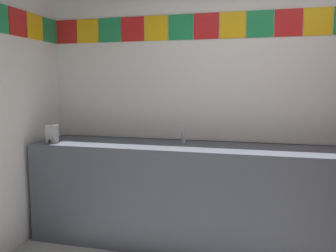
% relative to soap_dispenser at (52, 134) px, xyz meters
% --- Properties ---
extents(wall_back, '(4.45, 0.09, 2.78)m').
position_rel_soap_dispenser_xyz_m(wall_back, '(2.01, 0.52, 0.43)').
color(wall_back, white).
rests_on(wall_back, ground_plane).
extents(vanity_counter, '(2.62, 0.60, 0.89)m').
position_rel_soap_dispenser_xyz_m(vanity_counter, '(1.14, 0.18, -0.52)').
color(vanity_counter, '#4C515B').
rests_on(vanity_counter, ground_plane).
extents(faucet_center, '(0.04, 0.10, 0.14)m').
position_rel_soap_dispenser_xyz_m(faucet_center, '(1.14, 0.27, -0.03)').
color(faucet_center, silver).
rests_on(faucet_center, vanity_counter).
extents(soap_dispenser, '(0.09, 0.09, 0.16)m').
position_rel_soap_dispenser_xyz_m(soap_dispenser, '(0.00, 0.00, 0.00)').
color(soap_dispenser, '#B7BABF').
rests_on(soap_dispenser, vanity_counter).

